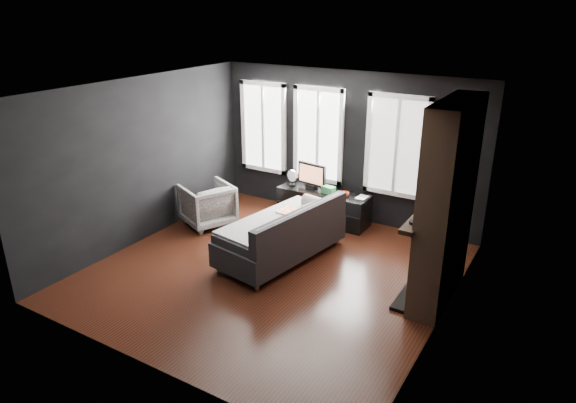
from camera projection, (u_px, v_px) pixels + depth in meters
The scene contains 18 objects.
floor at pixel (272, 272), 7.70m from camera, with size 5.00×5.00×0.00m, color black.
ceiling at pixel (270, 90), 6.72m from camera, with size 5.00×5.00×0.00m, color white.
wall_back at pixel (346, 147), 9.20m from camera, with size 5.00×0.02×2.70m, color black.
wall_left at pixel (143, 161), 8.41m from camera, with size 0.02×5.00×2.70m, color black.
wall_right at pixel (450, 224), 6.01m from camera, with size 0.02×5.00×2.70m, color black.
windows at pixel (324, 87), 9.01m from camera, with size 4.00×0.16×1.76m, color white, non-canonical shape.
fireplace at pixel (447, 205), 6.59m from camera, with size 0.70×1.62×2.70m, color #93724C, non-canonical shape.
sofa at pixel (281, 230), 7.97m from camera, with size 1.07×2.14×0.92m, color black, non-canonical shape.
stripe_pillow at pixel (310, 214), 8.06m from camera, with size 0.08×0.34×0.34m, color gray.
armchair at pixel (207, 202), 9.20m from camera, with size 0.82×0.76×0.84m, color silver.
media_console at pixel (324, 206), 9.38m from camera, with size 1.69×0.53×0.58m, color black, non-canonical shape.
monitor at pixel (312, 174), 9.33m from camera, with size 0.60×0.13×0.54m, color black, non-canonical shape.
desk_fan at pixel (292, 178), 9.50m from camera, with size 0.22×0.22×0.31m, color #9E9E9E, non-canonical shape.
mug at pixel (346, 193), 9.00m from camera, with size 0.11×0.09×0.11m, color #DB4319.
book at pixel (358, 191), 8.95m from camera, with size 0.17×0.02×0.24m, color tan.
storage_box at pixel (329, 190), 9.16m from camera, with size 0.23×0.14×0.12m, color #2B7739.
mantel_vase at pixel (437, 192), 7.07m from camera, with size 0.19×0.20×0.19m, color #C18830.
mantel_clock at pixel (413, 223), 6.30m from camera, with size 0.11×0.11×0.04m, color black.
Camera 1 is at (3.70, -5.70, 3.78)m, focal length 32.00 mm.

